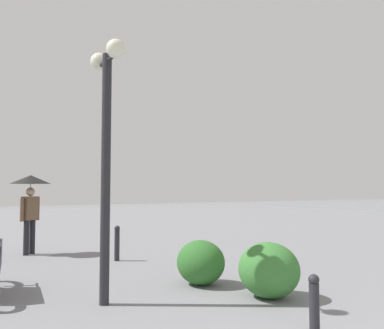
% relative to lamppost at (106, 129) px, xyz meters
% --- Properties ---
extents(lamppost, '(0.98, 0.28, 3.81)m').
position_rel_lamppost_xyz_m(lamppost, '(0.00, 0.00, 0.00)').
color(lamppost, '#232328').
rests_on(lamppost, ground).
extents(pedestrian, '(1.00, 1.00, 2.03)m').
position_rel_lamppost_xyz_m(pedestrian, '(5.37, 0.05, -0.95)').
color(pedestrian, black).
rests_on(pedestrian, ground).
extents(bollard_near, '(0.13, 0.13, 0.66)m').
position_rel_lamppost_xyz_m(bollard_near, '(-2.38, -1.71, -2.21)').
color(bollard_near, '#232328').
rests_on(bollard_near, ground).
extents(bollard_mid, '(0.13, 0.13, 0.82)m').
position_rel_lamppost_xyz_m(bollard_mid, '(3.33, -1.52, -2.13)').
color(bollard_mid, '#232328').
rests_on(bollard_mid, ground).
extents(shrub_low, '(0.91, 0.82, 0.77)m').
position_rel_lamppost_xyz_m(shrub_low, '(0.29, -1.86, -2.17)').
color(shrub_low, '#2D6628').
rests_on(shrub_low, ground).
extents(shrub_round, '(1.00, 0.90, 0.85)m').
position_rel_lamppost_xyz_m(shrub_round, '(-0.99, -2.28, -2.13)').
color(shrub_round, '#387533').
rests_on(shrub_round, ground).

